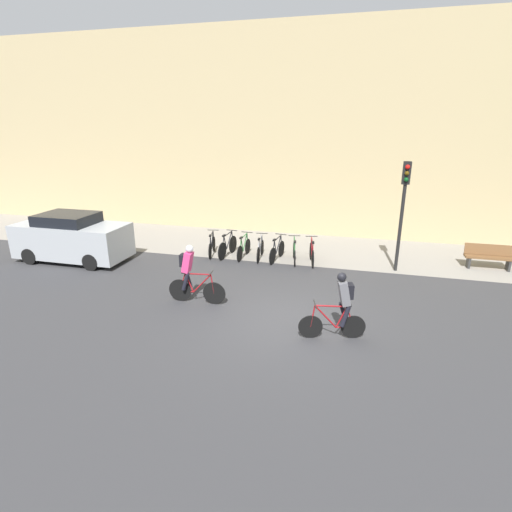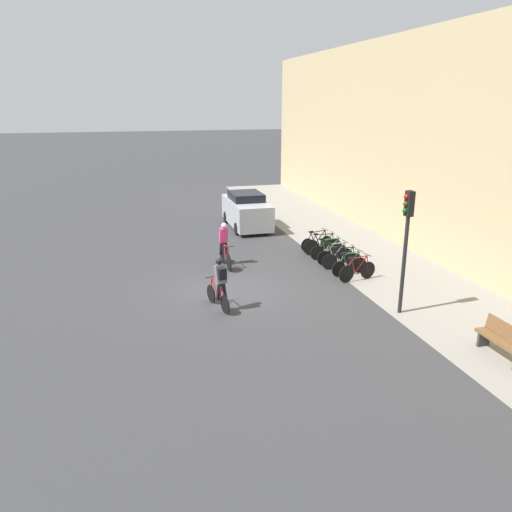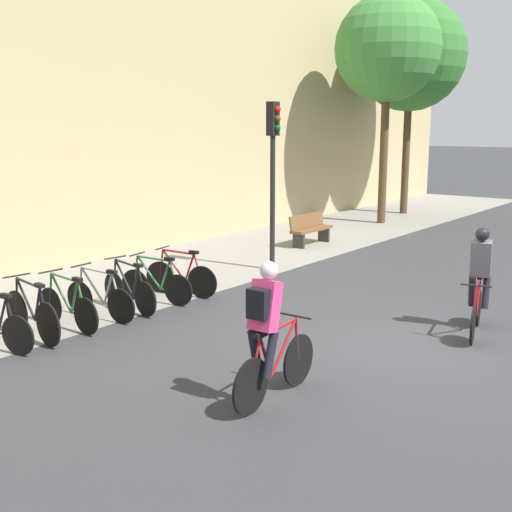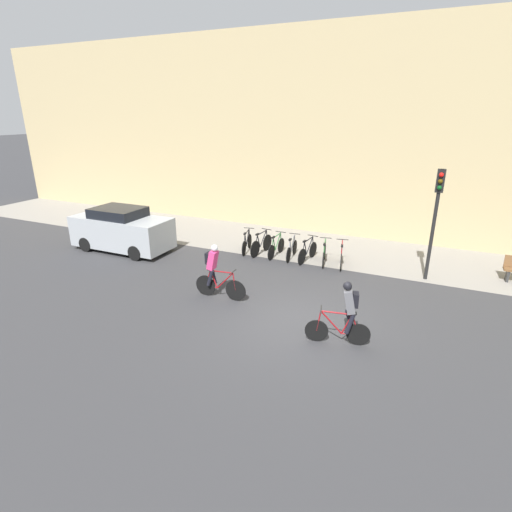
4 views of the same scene
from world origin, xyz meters
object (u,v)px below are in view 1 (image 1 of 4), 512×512
(parked_bike_2, at_px, (244,248))
(parked_bike_3, at_px, (260,250))
(parked_car, at_px, (72,238))
(parked_bike_4, at_px, (277,251))
(parked_bike_1, at_px, (228,246))
(parked_bike_6, at_px, (312,253))
(cyclist_grey, at_px, (341,303))
(cyclist_pink, at_px, (190,272))
(parked_bike_5, at_px, (294,252))
(bench, at_px, (489,256))
(parked_bike_0, at_px, (212,246))
(traffic_light_pole, at_px, (404,197))

(parked_bike_2, relative_size, parked_bike_3, 1.01)
(parked_car, bearing_deg, parked_bike_4, 14.52)
(parked_bike_1, bearing_deg, parked_bike_6, -0.00)
(parked_bike_2, distance_m, parked_bike_3, 0.68)
(parked_bike_6, xyz_separation_m, parked_car, (-9.02, -1.99, 0.50))
(parked_bike_6, bearing_deg, parked_bike_1, 180.00)
(cyclist_grey, height_order, parked_bike_6, cyclist_grey)
(cyclist_grey, bearing_deg, cyclist_pink, 166.65)
(cyclist_pink, bearing_deg, parked_bike_1, 94.42)
(parked_bike_5, bearing_deg, cyclist_pink, -118.12)
(cyclist_pink, relative_size, parked_bike_6, 1.11)
(cyclist_pink, height_order, parked_bike_5, cyclist_pink)
(parked_bike_3, bearing_deg, bench, 7.12)
(parked_bike_0, relative_size, parked_bike_3, 0.99)
(parked_bike_1, xyz_separation_m, parked_bike_3, (1.35, -0.00, -0.03))
(parked_bike_0, height_order, parked_bike_3, parked_bike_3)
(parked_bike_3, bearing_deg, parked_bike_0, -180.00)
(cyclist_pink, xyz_separation_m, traffic_light_pole, (6.10, 4.39, 1.73))
(cyclist_grey, bearing_deg, parked_bike_3, 121.80)
(parked_bike_1, bearing_deg, cyclist_grey, -49.06)
(parked_bike_4, distance_m, parked_car, 7.93)
(cyclist_grey, bearing_deg, parked_bike_0, 134.73)
(parked_bike_3, xyz_separation_m, parked_bike_5, (1.35, 0.00, -0.00))
(parked_bike_0, height_order, traffic_light_pole, traffic_light_pole)
(traffic_light_pole, bearing_deg, parked_car, -170.80)
(cyclist_grey, xyz_separation_m, bench, (4.99, 6.51, -0.48))
(cyclist_grey, relative_size, bench, 1.05)
(parked_bike_4, bearing_deg, parked_bike_5, -0.02)
(cyclist_grey, distance_m, parked_bike_1, 7.25)
(parked_car, bearing_deg, cyclist_grey, -18.52)
(parked_bike_0, xyz_separation_m, parked_bike_1, (0.67, 0.00, 0.03))
(cyclist_pink, height_order, traffic_light_pole, traffic_light_pole)
(parked_bike_2, height_order, bench, parked_bike_2)
(parked_bike_6, height_order, traffic_light_pole, traffic_light_pole)
(bench, bearing_deg, parked_bike_6, -170.65)
(parked_bike_6, xyz_separation_m, bench, (6.35, 1.05, 0.07))
(parked_bike_6, relative_size, traffic_light_pole, 0.42)
(parked_bike_5, relative_size, bench, 0.96)
(parked_bike_4, distance_m, traffic_light_pole, 4.97)
(parked_bike_0, bearing_deg, parked_car, -158.23)
(parked_bike_1, bearing_deg, traffic_light_pole, -0.25)
(cyclist_grey, relative_size, parked_bike_2, 1.06)
(cyclist_pink, xyz_separation_m, parked_bike_5, (2.36, 4.42, -0.56))
(parked_bike_2, xyz_separation_m, bench, (9.05, 1.05, 0.08))
(cyclist_grey, bearing_deg, parked_bike_4, 116.42)
(traffic_light_pole, relative_size, parked_car, 0.90)
(parked_bike_5, bearing_deg, parked_bike_4, 179.98)
(parked_bike_0, xyz_separation_m, parked_bike_5, (3.37, 0.00, -0.00))
(cyclist_grey, distance_m, traffic_light_pole, 5.95)
(parked_bike_0, bearing_deg, parked_bike_3, 0.00)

